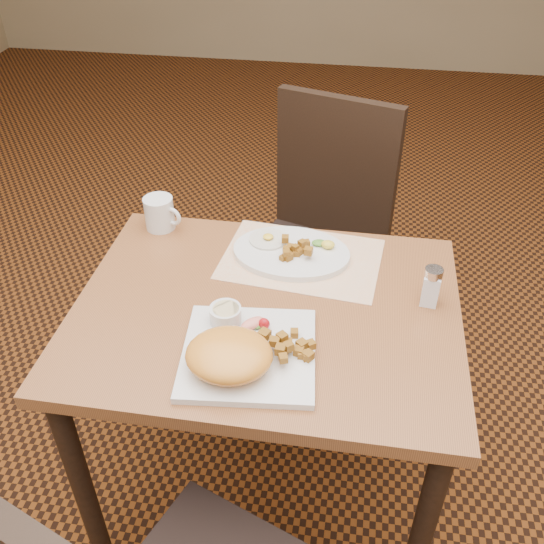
{
  "coord_description": "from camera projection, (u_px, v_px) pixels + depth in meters",
  "views": [
    {
      "loc": [
        0.18,
        -1.06,
        1.67
      ],
      "look_at": [
        0.01,
        0.05,
        0.82
      ],
      "focal_mm": 40.0,
      "sensor_mm": 36.0,
      "label": 1
    }
  ],
  "objects": [
    {
      "name": "plate_oval",
      "position": [
        291.0,
        253.0,
        1.57
      ],
      "size": [
        0.32,
        0.24,
        0.02
      ],
      "primitive_type": null,
      "rotation": [
        0.0,
        0.0,
        -0.06
      ],
      "color": "silver",
      "rests_on": "placemat"
    },
    {
      "name": "plate_square",
      "position": [
        249.0,
        354.0,
        1.28
      ],
      "size": [
        0.31,
        0.31,
        0.02
      ],
      "primitive_type": "cube",
      "rotation": [
        0.0,
        0.0,
        0.1
      ],
      "color": "silver",
      "rests_on": "table"
    },
    {
      "name": "placemat",
      "position": [
        301.0,
        259.0,
        1.57
      ],
      "size": [
        0.43,
        0.32,
        0.0
      ],
      "primitive_type": "cube",
      "rotation": [
        0.0,
        0.0,
        -0.1
      ],
      "color": "white",
      "rests_on": "table"
    },
    {
      "name": "coffee_mug",
      "position": [
        160.0,
        213.0,
        1.66
      ],
      "size": [
        0.11,
        0.08,
        0.09
      ],
      "color": "silver",
      "rests_on": "table"
    },
    {
      "name": "ramekin",
      "position": [
        226.0,
        314.0,
        1.34
      ],
      "size": [
        0.07,
        0.07,
        0.04
      ],
      "color": "silver",
      "rests_on": "plate_square"
    },
    {
      "name": "fried_egg",
      "position": [
        268.0,
        239.0,
        1.6
      ],
      "size": [
        0.1,
        0.1,
        0.02
      ],
      "color": "white",
      "rests_on": "plate_oval"
    },
    {
      "name": "table",
      "position": [
        266.0,
        341.0,
        1.48
      ],
      "size": [
        0.9,
        0.7,
        0.75
      ],
      "color": "brown",
      "rests_on": "ground"
    },
    {
      "name": "home_fries_ov",
      "position": [
        295.0,
        250.0,
        1.55
      ],
      "size": [
        0.09,
        0.1,
        0.03
      ],
      "color": "#9B6419",
      "rests_on": "plate_oval"
    },
    {
      "name": "ground",
      "position": [
        268.0,
        491.0,
        1.87
      ],
      "size": [
        8.0,
        8.0,
        0.0
      ],
      "primitive_type": "plane",
      "color": "black",
      "rests_on": "ground"
    },
    {
      "name": "hollandaise_mound",
      "position": [
        228.0,
        355.0,
        1.23
      ],
      "size": [
        0.19,
        0.16,
        0.07
      ],
      "color": "orange",
      "rests_on": "plate_square"
    },
    {
      "name": "home_fries_sq",
      "position": [
        288.0,
        346.0,
        1.27
      ],
      "size": [
        0.13,
        0.12,
        0.04
      ],
      "color": "#9B6419",
      "rests_on": "plate_square"
    },
    {
      "name": "garnish_ov",
      "position": [
        325.0,
        244.0,
        1.58
      ],
      "size": [
        0.06,
        0.04,
        0.02
      ],
      "color": "#387223",
      "rests_on": "plate_oval"
    },
    {
      "name": "chair_far",
      "position": [
        320.0,
        231.0,
        2.06
      ],
      "size": [
        0.53,
        0.54,
        0.97
      ],
      "rotation": [
        0.0,
        0.0,
        2.84
      ],
      "color": "black",
      "rests_on": "ground"
    },
    {
      "name": "garnish_sq",
      "position": [
        256.0,
        324.0,
        1.33
      ],
      "size": [
        0.07,
        0.06,
        0.03
      ],
      "color": "#387223",
      "rests_on": "plate_square"
    },
    {
      "name": "salt_shaker",
      "position": [
        431.0,
        286.0,
        1.4
      ],
      "size": [
        0.05,
        0.05,
        0.1
      ],
      "color": "white",
      "rests_on": "table"
    }
  ]
}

